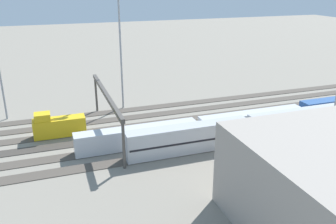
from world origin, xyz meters
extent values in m
plane|color=gray|center=(0.00, 0.00, 0.00)|extent=(400.00, 400.00, 0.00)
cube|color=#4C443D|center=(0.00, -12.50, 0.06)|extent=(140.00, 2.80, 0.12)
cube|color=#4C443D|center=(0.00, -7.50, 0.06)|extent=(140.00, 2.80, 0.12)
cube|color=#4C443D|center=(0.00, -2.50, 0.06)|extent=(140.00, 2.80, 0.12)
cube|color=#3D3833|center=(0.00, 2.50, 0.06)|extent=(140.00, 2.80, 0.12)
cube|color=#4C443D|center=(0.00, 7.50, 0.06)|extent=(140.00, 2.80, 0.12)
cube|color=#4C443D|center=(0.00, 12.50, 0.06)|extent=(140.00, 2.80, 0.12)
cube|color=gold|center=(29.97, -2.50, 1.92)|extent=(10.00, 3.00, 3.60)
cube|color=gold|center=(32.97, -2.50, 4.42)|extent=(3.00, 2.70, 1.40)
cube|color=#285193|center=(-29.23, 7.50, 2.32)|extent=(18.00, 3.00, 4.40)
cube|color=silver|center=(-7.53, 7.50, 2.02)|extent=(23.00, 3.00, 3.80)
cube|color=silver|center=(16.67, 7.50, 2.02)|extent=(23.00, 3.00, 3.80)
cube|color=#B7BABF|center=(-15.65, 12.50, 2.62)|extent=(23.00, 3.00, 5.00)
cube|color=black|center=(-15.65, 12.50, 2.20)|extent=(22.40, 3.06, 0.36)
cube|color=#B7BABF|center=(8.55, 12.50, 2.62)|extent=(23.00, 3.00, 5.00)
cube|color=black|center=(8.55, 12.50, 2.53)|extent=(22.40, 3.06, 0.36)
cylinder|color=#9EA0A5|center=(14.46, -14.81, 12.99)|extent=(0.44, 0.44, 25.98)
cylinder|color=#4C4742|center=(20.79, -14.60, 4.00)|extent=(0.50, 0.50, 8.00)
cylinder|color=#4C4742|center=(20.79, 14.60, 4.00)|extent=(0.50, 0.50, 8.00)
cube|color=#4C4742|center=(20.79, 0.00, 8.40)|extent=(0.70, 30.00, 0.80)
camera|label=1|loc=(31.32, 66.35, 29.31)|focal=38.28mm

